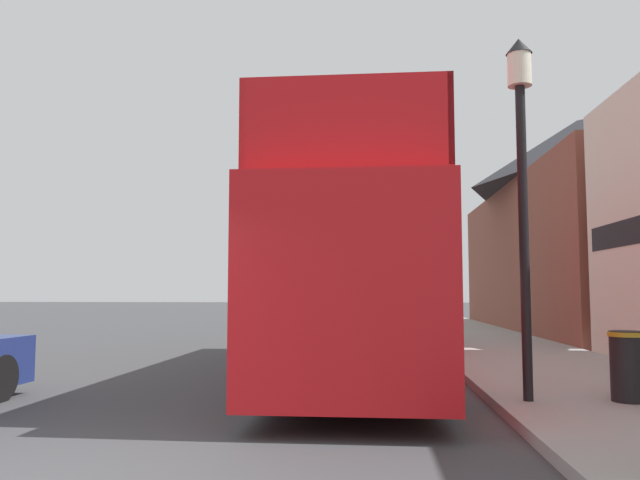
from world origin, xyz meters
name	(u,v)px	position (x,y,z in m)	size (l,w,h in m)	color
ground_plane	(296,330)	(0.00, 21.00, 0.00)	(144.00, 144.00, 0.00)	#3D3D3F
sidewalk	(468,334)	(6.49, 18.00, 0.07)	(3.71, 108.00, 0.14)	#999993
brick_terrace_rear	(581,225)	(11.34, 20.50, 4.21)	(6.00, 17.72, 8.42)	brown
tour_bus	(359,277)	(2.81, 7.45, 1.85)	(2.63, 10.99, 4.05)	red
parked_car_ahead_of_bus	(385,320)	(3.48, 14.99, 0.68)	(2.00, 4.46, 1.42)	maroon
lamp_post_nearest	(521,148)	(5.07, 3.82, 3.50)	(0.35, 0.35, 4.90)	black
lamp_post_second	(449,212)	(5.10, 11.84, 3.66)	(0.35, 0.35, 5.16)	black
litter_bin	(628,364)	(6.36, 3.86, 0.62)	(0.48, 0.48, 0.91)	black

